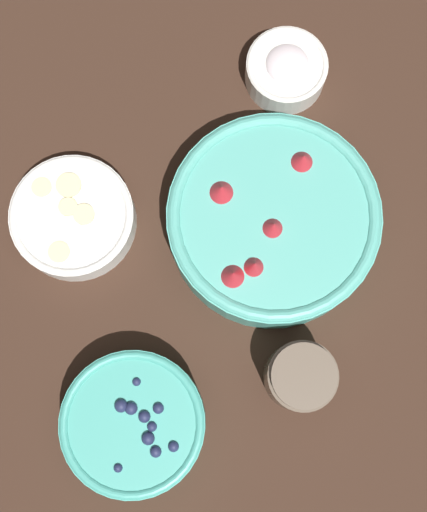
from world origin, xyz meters
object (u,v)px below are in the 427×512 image
bowl_cream (286,69)px  bowl_strawberries (272,220)px  bowl_blueberries (134,423)px  bowl_bananas (73,218)px  jar_chocolate (300,377)px

bowl_cream → bowl_strawberries: bearing=-126.0°
bowl_blueberries → bowl_bananas: (0.05, 0.26, -0.01)m
bowl_strawberries → bowl_blueberries: 0.30m
bowl_bananas → jar_chocolate: bearing=-65.1°
bowl_bananas → bowl_cream: size_ratio=1.46×
bowl_cream → jar_chocolate: bearing=-118.7°
jar_chocolate → bowl_strawberries: bearing=69.1°
bowl_blueberries → jar_chocolate: jar_chocolate is taller
bowl_strawberries → jar_chocolate: size_ratio=3.03×
bowl_bananas → bowl_blueberries: bearing=-101.5°
bowl_strawberries → bowl_bananas: (-0.21, 0.13, -0.02)m
bowl_cream → jar_chocolate: (-0.19, -0.35, 0.01)m
bowl_bananas → bowl_strawberries: bearing=-31.5°
bowl_strawberries → bowl_bananas: size_ratio=1.68×
bowl_strawberries → bowl_cream: (0.12, 0.17, -0.02)m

